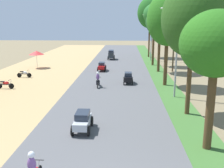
{
  "coord_description": "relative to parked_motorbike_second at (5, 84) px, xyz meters",
  "views": [
    {
      "loc": [
        1.25,
        -7.73,
        6.74
      ],
      "look_at": [
        0.15,
        14.71,
        1.44
      ],
      "focal_mm": 42.45,
      "sensor_mm": 36.0,
      "label": 1
    }
  ],
  "objects": [
    {
      "name": "utility_pole_near",
      "position": [
        18.77,
        10.81,
        3.84
      ],
      "size": [
        1.8,
        0.2,
        8.41
      ],
      "color": "brown",
      "rests_on": "ground"
    },
    {
      "name": "streetlamp_mid",
      "position": [
        16.7,
        21.14,
        4.13
      ],
      "size": [
        3.16,
        0.2,
        8.05
      ],
      "color": "gray",
      "rests_on": "median_strip"
    },
    {
      "name": "vendor_umbrella",
      "position": [
        -0.84,
        12.54,
        1.75
      ],
      "size": [
        2.2,
        2.2,
        2.52
      ],
      "color": "#99999E",
      "rests_on": "dirt_shoulder"
    },
    {
      "name": "parked_motorbike_second",
      "position": [
        0.0,
        0.0,
        0.0
      ],
      "size": [
        1.8,
        0.54,
        0.94
      ],
      "color": "black",
      "rests_on": "dirt_shoulder"
    },
    {
      "name": "streetlamp_near",
      "position": [
        16.7,
        -2.19,
        4.12
      ],
      "size": [
        3.16,
        0.2,
        8.02
      ],
      "color": "gray",
      "rests_on": "median_strip"
    },
    {
      "name": "median_tree_nearest",
      "position": [
        16.65,
        -12.28,
        5.05
      ],
      "size": [
        3.59,
        3.59,
        7.3
      ],
      "color": "#4C351E",
      "rests_on": "median_strip"
    },
    {
      "name": "motorbike_ahead_second",
      "position": [
        9.38,
        1.1,
        0.3
      ],
      "size": [
        0.54,
        1.8,
        1.66
      ],
      "color": "black",
      "rests_on": "road_strip"
    },
    {
      "name": "car_hatchback_black",
      "position": [
        12.54,
        2.9,
        0.19
      ],
      "size": [
        1.04,
        2.0,
        1.23
      ],
      "color": "black",
      "rests_on": "road_strip"
    },
    {
      "name": "median_tree_third",
      "position": [
        16.5,
        2.42,
        6.46
      ],
      "size": [
        4.31,
        4.31,
        9.76
      ],
      "color": "#4C351E",
      "rests_on": "median_strip"
    },
    {
      "name": "parked_motorbike_third",
      "position": [
        -0.14,
        5.58,
        0.0
      ],
      "size": [
        1.8,
        0.54,
        0.94
      ],
      "color": "black",
      "rests_on": "dirt_shoulder"
    },
    {
      "name": "median_tree_fifth",
      "position": [
        16.54,
        15.99,
        7.2
      ],
      "size": [
        3.36,
        3.36,
        9.39
      ],
      "color": "#4C351E",
      "rests_on": "median_strip"
    },
    {
      "name": "car_sedan_red",
      "position": [
        8.96,
        10.49,
        0.19
      ],
      "size": [
        1.1,
        2.26,
        1.19
      ],
      "color": "red",
      "rests_on": "road_strip"
    },
    {
      "name": "median_tree_fourth",
      "position": [
        16.75,
        10.43,
        6.09
      ],
      "size": [
        3.82,
        3.82,
        8.46
      ],
      "color": "#4C351E",
      "rests_on": "median_strip"
    },
    {
      "name": "median_tree_sixth",
      "position": [
        16.76,
        25.92,
        7.79
      ],
      "size": [
        4.7,
        4.7,
        11.16
      ],
      "color": "#4C351E",
      "rests_on": "median_strip"
    },
    {
      "name": "car_sedan_silver",
      "position": [
        9.56,
        -10.26,
        0.19
      ],
      "size": [
        1.1,
        2.26,
        1.19
      ],
      "color": "#B7BCC1",
      "rests_on": "road_strip"
    },
    {
      "name": "car_van_charcoal",
      "position": [
        9.67,
        21.99,
        0.47
      ],
      "size": [
        1.19,
        2.41,
        1.67
      ],
      "color": "#282D33",
      "rests_on": "road_strip"
    },
    {
      "name": "median_tree_second",
      "position": [
        16.82,
        -6.75,
        6.4
      ],
      "size": [
        4.38,
        4.38,
        9.62
      ],
      "color": "#4C351E",
      "rests_on": "median_strip"
    }
  ]
}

